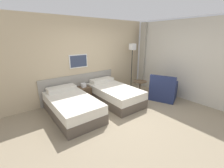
# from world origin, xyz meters

# --- Properties ---
(ground_plane) EXTENTS (16.00, 16.00, 0.00)m
(ground_plane) POSITION_xyz_m (0.00, 0.00, 0.00)
(ground_plane) COLOR gray
(wall_headboard) EXTENTS (10.00, 0.10, 2.70)m
(wall_headboard) POSITION_xyz_m (-0.03, 2.00, 1.30)
(wall_headboard) COLOR #C6B28E
(wall_headboard) RESTS_ON ground_plane
(wall_window) EXTENTS (0.21, 4.47, 2.70)m
(wall_window) POSITION_xyz_m (2.42, -0.16, 1.34)
(wall_window) COLOR white
(wall_window) RESTS_ON ground_plane
(bed_near_door) EXTENTS (1.05, 1.94, 0.65)m
(bed_near_door) POSITION_xyz_m (-1.20, 0.97, 0.27)
(bed_near_door) COLOR brown
(bed_near_door) RESTS_ON ground_plane
(bed_near_window) EXTENTS (1.05, 1.94, 0.65)m
(bed_near_window) POSITION_xyz_m (0.28, 0.97, 0.27)
(bed_near_window) COLOR brown
(bed_near_window) RESTS_ON ground_plane
(nightstand) EXTENTS (0.38, 0.41, 0.62)m
(nightstand) POSITION_xyz_m (-0.46, 1.68, 0.25)
(nightstand) COLOR brown
(nightstand) RESTS_ON ground_plane
(floor_lamp) EXTENTS (0.24, 0.24, 1.84)m
(floor_lamp) POSITION_xyz_m (1.69, 1.61, 1.50)
(floor_lamp) COLOR black
(floor_lamp) RESTS_ON ground_plane
(side_table) EXTENTS (0.47, 0.47, 0.56)m
(side_table) POSITION_xyz_m (1.36, 0.82, 0.39)
(side_table) COLOR brown
(side_table) RESTS_ON ground_plane
(armchair) EXTENTS (1.01, 1.05, 0.90)m
(armchair) POSITION_xyz_m (1.78, 0.12, 0.29)
(armchair) COLOR navy
(armchair) RESTS_ON ground_plane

